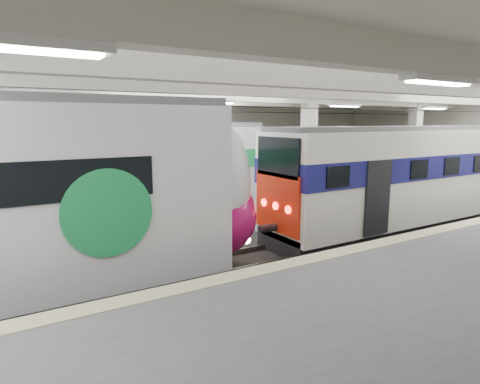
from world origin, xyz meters
TOP-DOWN VIEW (x-y plane):
  - station_hall at (0.00, -1.74)m, footprint 36.00×24.00m
  - older_rer at (7.27, 0.00)m, footprint 12.28×2.71m
  - far_train at (-2.87, 5.50)m, footprint 13.27×3.09m

SIDE VIEW (x-z plane):
  - older_rer at x=7.27m, z-range 0.10..4.21m
  - far_train at x=-2.87m, z-range 0.07..4.32m
  - station_hall at x=0.00m, z-range 0.37..6.12m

